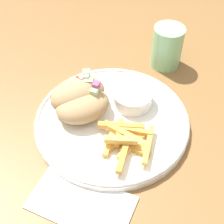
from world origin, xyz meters
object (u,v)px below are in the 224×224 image
at_px(pita_sandwich_far, 78,94).
at_px(pita_sandwich_near, 83,105).
at_px(sauce_ramekin, 133,97).
at_px(fries_pile, 127,140).
at_px(water_glass, 167,49).
at_px(plate, 112,121).

bearing_deg(pita_sandwich_far, pita_sandwich_near, -93.16).
height_order(pita_sandwich_far, sauce_ramekin, pita_sandwich_far).
xyz_separation_m(fries_pile, water_glass, (0.01, 0.26, 0.02)).
distance_m(pita_sandwich_far, fries_pile, 0.13).
relative_size(sauce_ramekin, water_glass, 0.84).
xyz_separation_m(plate, water_glass, (0.06, 0.21, 0.03)).
distance_m(pita_sandwich_near, pita_sandwich_far, 0.03).
height_order(pita_sandwich_near, pita_sandwich_far, pita_sandwich_far).
relative_size(pita_sandwich_far, water_glass, 1.36).
distance_m(sauce_ramekin, water_glass, 0.16).
bearing_deg(pita_sandwich_near, plate, -38.81).
xyz_separation_m(plate, pita_sandwich_far, (-0.07, 0.01, 0.04)).
height_order(fries_pile, water_glass, water_glass).
xyz_separation_m(pita_sandwich_far, water_glass, (0.13, 0.20, -0.00)).
xyz_separation_m(pita_sandwich_near, pita_sandwich_far, (-0.02, 0.02, 0.01)).
height_order(sauce_ramekin, water_glass, water_glass).
bearing_deg(plate, water_glass, 74.80).
bearing_deg(pita_sandwich_near, fries_pile, -66.74).
bearing_deg(water_glass, plate, -105.20).
height_order(fries_pile, sauce_ramekin, sauce_ramekin).
relative_size(plate, pita_sandwich_far, 2.29).
bearing_deg(pita_sandwich_near, water_glass, 17.57).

